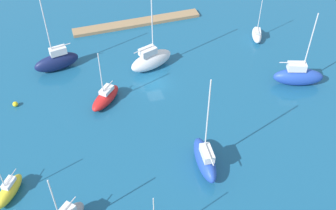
{
  "coord_description": "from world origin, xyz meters",
  "views": [
    {
      "loc": [
        13.4,
        49.14,
        42.53
      ],
      "look_at": [
        0.0,
        6.98,
        1.5
      ],
      "focal_mm": 43.98,
      "sensor_mm": 36.0,
      "label": 1
    }
  ],
  "objects_px": {
    "sailboat_yellow_far_south": "(9,191)",
    "sailboat_navy_west_end": "(57,61)",
    "sailboat_blue_mid_basin": "(298,76)",
    "sailboat_red_outer_mooring": "(106,97)",
    "sailboat_white_far_north": "(257,34)",
    "sailboat_white_near_pier": "(151,60)",
    "pier_dock": "(137,23)",
    "sailboat_blue_along_channel": "(205,159)",
    "mooring_buoy_yellow": "(15,104)"
  },
  "relations": [
    {
      "from": "sailboat_yellow_far_south",
      "to": "sailboat_navy_west_end",
      "type": "bearing_deg",
      "value": -165.99
    },
    {
      "from": "sailboat_blue_mid_basin",
      "to": "sailboat_red_outer_mooring",
      "type": "bearing_deg",
      "value": -170.68
    },
    {
      "from": "sailboat_blue_mid_basin",
      "to": "sailboat_white_far_north",
      "type": "distance_m",
      "value": 13.7
    },
    {
      "from": "sailboat_white_near_pier",
      "to": "sailboat_navy_west_end",
      "type": "xyz_separation_m",
      "value": [
        14.97,
        -4.42,
        -0.03
      ]
    },
    {
      "from": "sailboat_yellow_far_south",
      "to": "pier_dock",
      "type": "bearing_deg",
      "value": 177.33
    },
    {
      "from": "sailboat_blue_along_channel",
      "to": "mooring_buoy_yellow",
      "type": "bearing_deg",
      "value": 54.67
    },
    {
      "from": "sailboat_blue_along_channel",
      "to": "mooring_buoy_yellow",
      "type": "height_order",
      "value": "sailboat_blue_along_channel"
    },
    {
      "from": "sailboat_navy_west_end",
      "to": "sailboat_white_far_north",
      "type": "bearing_deg",
      "value": 166.94
    },
    {
      "from": "sailboat_white_far_north",
      "to": "sailboat_red_outer_mooring",
      "type": "bearing_deg",
      "value": 128.26
    },
    {
      "from": "sailboat_red_outer_mooring",
      "to": "sailboat_yellow_far_south",
      "type": "distance_m",
      "value": 19.6
    },
    {
      "from": "sailboat_blue_mid_basin",
      "to": "pier_dock",
      "type": "bearing_deg",
      "value": 146.85
    },
    {
      "from": "pier_dock",
      "to": "sailboat_blue_along_channel",
      "type": "relative_size",
      "value": 1.72
    },
    {
      "from": "sailboat_white_near_pier",
      "to": "sailboat_blue_mid_basin",
      "type": "distance_m",
      "value": 23.8
    },
    {
      "from": "sailboat_yellow_far_south",
      "to": "sailboat_blue_mid_basin",
      "type": "bearing_deg",
      "value": 134.22
    },
    {
      "from": "sailboat_white_far_north",
      "to": "sailboat_blue_mid_basin",
      "type": "bearing_deg",
      "value": -157.12
    },
    {
      "from": "pier_dock",
      "to": "sailboat_red_outer_mooring",
      "type": "xyz_separation_m",
      "value": [
        10.16,
        20.31,
        0.72
      ]
    },
    {
      "from": "sailboat_red_outer_mooring",
      "to": "sailboat_navy_west_end",
      "type": "bearing_deg",
      "value": -105.87
    },
    {
      "from": "sailboat_blue_along_channel",
      "to": "sailboat_navy_west_end",
      "type": "bearing_deg",
      "value": 35.48
    },
    {
      "from": "mooring_buoy_yellow",
      "to": "sailboat_navy_west_end",
      "type": "bearing_deg",
      "value": -134.82
    },
    {
      "from": "sailboat_yellow_far_south",
      "to": "mooring_buoy_yellow",
      "type": "relative_size",
      "value": 9.48
    },
    {
      "from": "sailboat_white_near_pier",
      "to": "sailboat_yellow_far_south",
      "type": "xyz_separation_m",
      "value": [
        23.48,
        19.35,
        -0.75
      ]
    },
    {
      "from": "sailboat_navy_west_end",
      "to": "sailboat_blue_mid_basin",
      "type": "height_order",
      "value": "sailboat_navy_west_end"
    },
    {
      "from": "sailboat_yellow_far_south",
      "to": "sailboat_white_far_north",
      "type": "relative_size",
      "value": 0.96
    },
    {
      "from": "sailboat_white_near_pier",
      "to": "sailboat_blue_along_channel",
      "type": "bearing_deg",
      "value": -105.98
    },
    {
      "from": "sailboat_blue_along_channel",
      "to": "sailboat_white_near_pier",
      "type": "distance_m",
      "value": 22.42
    },
    {
      "from": "sailboat_white_near_pier",
      "to": "pier_dock",
      "type": "bearing_deg",
      "value": 67.14
    },
    {
      "from": "sailboat_blue_along_channel",
      "to": "sailboat_blue_mid_basin",
      "type": "distance_m",
      "value": 23.2
    },
    {
      "from": "sailboat_blue_along_channel",
      "to": "sailboat_blue_mid_basin",
      "type": "bearing_deg",
      "value": -55.78
    },
    {
      "from": "sailboat_yellow_far_south",
      "to": "sailboat_white_near_pier",
      "type": "bearing_deg",
      "value": 163.21
    },
    {
      "from": "sailboat_red_outer_mooring",
      "to": "sailboat_yellow_far_south",
      "type": "relative_size",
      "value": 1.24
    },
    {
      "from": "sailboat_yellow_far_south",
      "to": "mooring_buoy_yellow",
      "type": "height_order",
      "value": "sailboat_yellow_far_south"
    },
    {
      "from": "sailboat_white_near_pier",
      "to": "sailboat_red_outer_mooring",
      "type": "bearing_deg",
      "value": -163.5
    },
    {
      "from": "sailboat_blue_along_channel",
      "to": "sailboat_white_far_north",
      "type": "distance_m",
      "value": 32.03
    },
    {
      "from": "sailboat_white_far_north",
      "to": "mooring_buoy_yellow",
      "type": "xyz_separation_m",
      "value": [
        43.02,
        5.45,
        -0.52
      ]
    },
    {
      "from": "pier_dock",
      "to": "sailboat_navy_west_end",
      "type": "relative_size",
      "value": 1.74
    },
    {
      "from": "sailboat_yellow_far_south",
      "to": "mooring_buoy_yellow",
      "type": "distance_m",
      "value": 16.55
    },
    {
      "from": "sailboat_red_outer_mooring",
      "to": "pier_dock",
      "type": "bearing_deg",
      "value": -161.98
    },
    {
      "from": "sailboat_navy_west_end",
      "to": "mooring_buoy_yellow",
      "type": "height_order",
      "value": "sailboat_navy_west_end"
    },
    {
      "from": "pier_dock",
      "to": "sailboat_white_far_north",
      "type": "relative_size",
      "value": 3.13
    },
    {
      "from": "pier_dock",
      "to": "sailboat_blue_mid_basin",
      "type": "relative_size",
      "value": 1.92
    },
    {
      "from": "pier_dock",
      "to": "sailboat_yellow_far_south",
      "type": "height_order",
      "value": "sailboat_yellow_far_south"
    },
    {
      "from": "sailboat_white_near_pier",
      "to": "sailboat_yellow_far_south",
      "type": "relative_size",
      "value": 1.96
    },
    {
      "from": "sailboat_navy_west_end",
      "to": "sailboat_yellow_far_south",
      "type": "bearing_deg",
      "value": 60.16
    },
    {
      "from": "sailboat_blue_mid_basin",
      "to": "mooring_buoy_yellow",
      "type": "xyz_separation_m",
      "value": [
        43.26,
        -8.23,
        -1.25
      ]
    },
    {
      "from": "sailboat_red_outer_mooring",
      "to": "sailboat_blue_mid_basin",
      "type": "relative_size",
      "value": 0.73
    },
    {
      "from": "sailboat_white_near_pier",
      "to": "sailboat_navy_west_end",
      "type": "height_order",
      "value": "sailboat_white_near_pier"
    },
    {
      "from": "sailboat_navy_west_end",
      "to": "sailboat_yellow_far_south",
      "type": "distance_m",
      "value": 25.26
    },
    {
      "from": "sailboat_blue_mid_basin",
      "to": "sailboat_white_far_north",
      "type": "xyz_separation_m",
      "value": [
        0.24,
        -13.68,
        -0.73
      ]
    },
    {
      "from": "sailboat_navy_west_end",
      "to": "sailboat_blue_along_channel",
      "type": "bearing_deg",
      "value": 110.33
    },
    {
      "from": "sailboat_white_far_north",
      "to": "sailboat_navy_west_end",
      "type": "bearing_deg",
      "value": 108.94
    }
  ]
}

